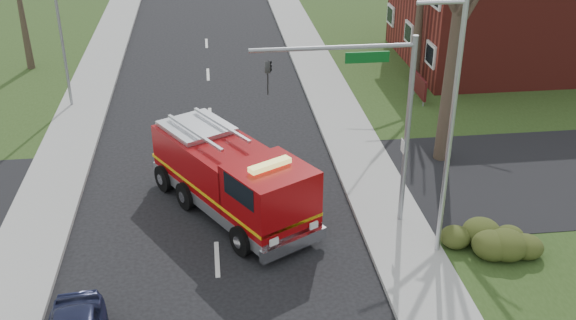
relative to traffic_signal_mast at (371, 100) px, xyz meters
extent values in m
plane|color=black|center=(-5.21, -1.50, -4.71)|extent=(120.00, 120.00, 0.00)
cube|color=gray|center=(0.99, -1.50, -4.63)|extent=(2.40, 80.00, 0.15)
cube|color=gray|center=(-11.41, -1.50, -4.63)|extent=(2.40, 80.00, 0.15)
cube|color=maroon|center=(13.79, 16.50, -1.21)|extent=(15.00, 10.00, 7.00)
cube|color=silver|center=(6.24, 16.50, -2.71)|extent=(0.12, 1.40, 1.20)
cube|color=#420F10|center=(5.29, 11.00, -3.81)|extent=(0.12, 2.00, 1.00)
cylinder|color=gray|center=(5.29, 10.20, -4.26)|extent=(0.08, 0.08, 0.90)
cylinder|color=gray|center=(5.29, 11.80, -4.26)|extent=(0.08, 0.08, 0.90)
ellipsoid|color=#303F17|center=(3.79, -2.50, -4.13)|extent=(2.80, 2.00, 0.90)
cone|color=#34271E|center=(4.29, 4.50, 1.29)|extent=(0.64, 0.64, 12.00)
cylinder|color=gray|center=(1.29, 0.00, -1.31)|extent=(0.18, 0.18, 6.80)
cylinder|color=gray|center=(-1.31, 0.00, 1.79)|extent=(5.20, 0.14, 0.14)
cube|color=#0C591E|center=(-0.21, 0.00, 1.44)|extent=(1.40, 0.06, 0.35)
imported|color=black|center=(-3.31, 0.00, 1.44)|extent=(0.22, 0.18, 1.10)
cylinder|color=#B7BABF|center=(1.99, -2.00, -0.51)|extent=(0.16, 0.16, 8.40)
cylinder|color=#B7BABF|center=(1.29, -2.00, 3.59)|extent=(1.40, 0.12, 0.12)
cylinder|color=gray|center=(-12.01, 12.50, -1.21)|extent=(0.14, 0.14, 7.00)
cube|color=#8D0609|center=(-5.15, 2.51, -3.25)|extent=(4.57, 5.47, 1.98)
cube|color=#8D0609|center=(-3.36, -0.59, -3.10)|extent=(3.35, 3.35, 2.26)
cube|color=#B7BABF|center=(-4.58, 1.53, -4.05)|extent=(5.81, 7.61, 0.42)
cube|color=#E5B20C|center=(-4.58, 1.53, -3.53)|extent=(5.82, 7.61, 0.11)
cube|color=black|center=(-2.84, -1.49, -2.40)|extent=(1.91, 1.16, 0.80)
cube|color=#E5D866|center=(-3.36, -0.59, -1.83)|extent=(1.47, 1.04, 0.17)
cylinder|color=black|center=(-4.37, -1.28, -4.19)|extent=(0.80, 1.06, 1.04)
cylinder|color=black|center=(-2.25, -0.06, -4.19)|extent=(0.80, 1.06, 1.04)
cylinder|color=black|center=(-7.06, 3.37, -4.19)|extent=(0.80, 1.06, 1.04)
cylinder|color=black|center=(-4.93, 4.60, -4.19)|extent=(0.80, 1.06, 1.04)
camera|label=1|loc=(-5.12, -19.71, 8.00)|focal=42.00mm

